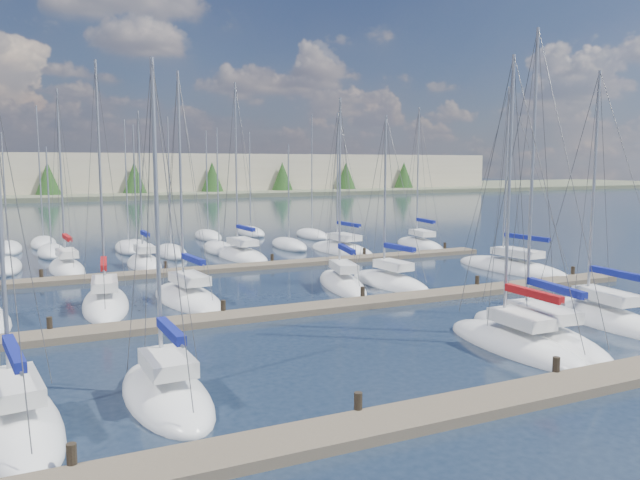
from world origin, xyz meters
name	(u,v)px	position (x,y,z in m)	size (l,w,h in m)	color
ground	(149,230)	(0.00, 60.00, 0.00)	(400.00, 400.00, 0.00)	#202D40
dock_near	(483,403)	(0.00, 2.01, 0.15)	(44.00, 1.93, 1.10)	#6B5E4C
dock_mid	(303,310)	(0.00, 16.01, 0.15)	(44.00, 1.93, 1.10)	#6B5E4C
dock_far	(224,269)	(0.00, 30.01, 0.15)	(44.00, 1.93, 1.10)	#6B5E4C
sailboat_b	(15,422)	(-13.32, 6.70, 0.17)	(3.41, 8.28, 11.26)	white
sailboat_c	(166,394)	(-8.88, 6.96, 0.18)	(2.76, 6.92, 11.70)	white
sailboat_o	(144,263)	(-4.83, 34.68, 0.20)	(2.35, 6.40, 12.28)	white
sailboat_i	(106,303)	(-9.08, 21.74, 0.19)	(3.32, 8.64, 13.79)	white
sailboat_f	(599,317)	(12.32, 8.21, 0.18)	(3.19, 9.12, 12.80)	white
sailboat_q	(342,250)	(12.02, 34.95, 0.17)	(3.77, 9.08, 12.77)	white
sailboat_e	(536,336)	(7.16, 7.07, 0.18)	(4.07, 9.25, 14.10)	white
sailboat_p	(241,255)	(3.06, 35.59, 0.18)	(3.42, 9.01, 14.87)	white
sailboat_l	(390,282)	(7.86, 20.30, 0.18)	(3.10, 7.55, 11.38)	white
sailboat_n	(67,268)	(-10.24, 34.66, 0.20)	(2.79, 7.61, 13.60)	white
sailboat_d	(514,344)	(5.36, 6.48, 0.19)	(2.53, 7.75, 12.75)	white
sailboat_k	(342,284)	(4.91, 21.13, 0.19)	(3.90, 8.33, 12.39)	white
sailboat_j	(188,298)	(-4.78, 21.17, 0.18)	(3.58, 8.19, 13.39)	white
sailboat_m	(512,268)	(18.75, 21.30, 0.17)	(3.94, 10.31, 13.78)	white
sailboat_r	(420,245)	(19.96, 34.61, 0.19)	(3.41, 8.42, 13.45)	white
distant_boats	(132,247)	(-4.34, 43.76, 0.29)	(36.93, 20.75, 13.30)	#9EA0A5
shoreline	(20,164)	(-13.29, 149.77, 7.44)	(400.00, 60.00, 38.00)	#666B51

